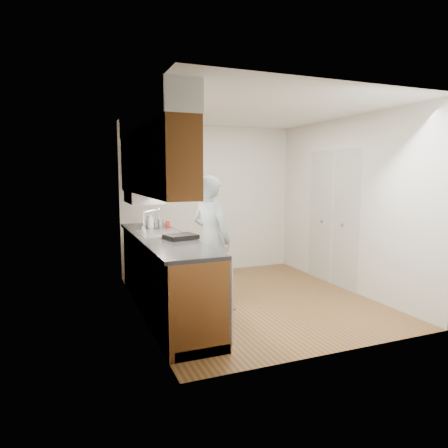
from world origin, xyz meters
name	(u,v)px	position (x,y,z in m)	size (l,w,h in m)	color
floor	(253,300)	(0.00, 0.00, 0.00)	(3.50, 3.50, 0.00)	#8E5E35
ceiling	(254,110)	(0.00, 0.00, 2.50)	(3.50, 3.50, 0.00)	white
wall_left	(139,212)	(-1.50, 0.00, 1.25)	(0.02, 3.50, 2.50)	silver
wall_right	(347,204)	(1.50, 0.00, 1.25)	(0.02, 3.50, 2.50)	silver
wall_back	(209,200)	(0.00, 1.75, 1.25)	(3.00, 0.02, 2.50)	silver
counter	(165,272)	(-1.20, 0.00, 0.49)	(0.64, 2.80, 1.30)	brown
upper_cabinets	(151,152)	(-1.33, 0.05, 1.95)	(0.47, 2.80, 1.21)	brown
closet_door	(333,218)	(1.49, 0.30, 1.02)	(0.02, 1.22, 2.05)	silver
floor_mat	(211,301)	(-0.55, 0.12, 0.01)	(0.46, 0.77, 0.01)	slate
person	(211,231)	(-0.55, 0.12, 0.95)	(0.66, 0.44, 1.87)	#8A9EA8
soap_bottle_a	(150,221)	(-1.23, 0.67, 1.06)	(0.09, 0.09, 0.24)	#B6C0C6
soap_bottle_b	(159,221)	(-1.09, 0.79, 1.04)	(0.09, 0.09, 0.20)	#B6C0C6
soap_bottle_c	(148,222)	(-1.23, 0.81, 1.03)	(0.13, 0.13, 0.17)	#B6C0C6
soda_can	(167,225)	(-1.01, 0.62, 0.99)	(0.06, 0.06, 0.10)	#B1241E
steel_can	(161,224)	(-1.08, 0.70, 1.00)	(0.07, 0.07, 0.13)	#A5A5AA
dish_rack	(181,237)	(-1.07, -0.28, 0.97)	(0.34, 0.29, 0.05)	black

